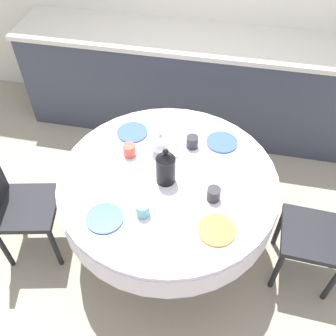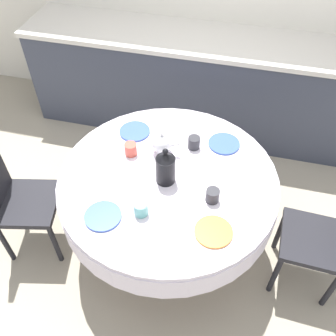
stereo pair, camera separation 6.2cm
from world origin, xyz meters
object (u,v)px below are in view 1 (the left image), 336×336
(chair_right, at_px, (14,203))
(teapot, at_px, (161,143))
(chair_left, at_px, (328,233))
(coffee_carafe, at_px, (166,168))

(chair_right, bearing_deg, teapot, 102.59)
(teapot, bearing_deg, chair_left, -12.65)
(chair_left, relative_size, teapot, 4.68)
(chair_left, bearing_deg, teapot, 79.89)
(coffee_carafe, height_order, teapot, coffee_carafe)
(chair_right, relative_size, teapot, 4.68)
(chair_right, xyz_separation_m, coffee_carafe, (1.00, 0.19, 0.36))
(chair_left, xyz_separation_m, teapot, (-1.12, 0.25, 0.32))
(coffee_carafe, xyz_separation_m, teapot, (-0.08, 0.23, -0.03))
(coffee_carafe, bearing_deg, chair_left, -0.95)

